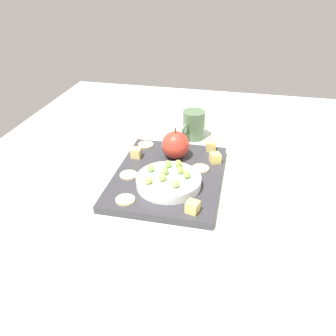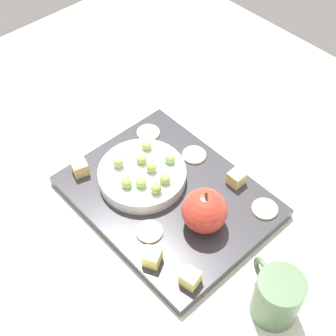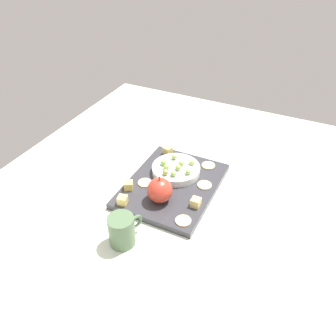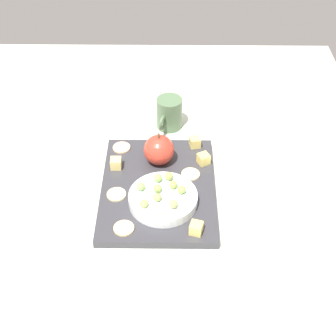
% 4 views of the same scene
% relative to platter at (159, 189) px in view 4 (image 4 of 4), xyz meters
% --- Properties ---
extents(table, '(1.31, 1.10, 0.04)m').
position_rel_platter_xyz_m(table, '(0.04, 0.00, -0.03)').
color(table, silver).
rests_on(table, ground).
extents(platter, '(0.33, 0.26, 0.02)m').
position_rel_platter_xyz_m(platter, '(0.00, 0.00, 0.00)').
color(platter, '#35353A').
rests_on(platter, table).
extents(serving_dish, '(0.15, 0.15, 0.02)m').
position_rel_platter_xyz_m(serving_dish, '(-0.05, -0.01, 0.02)').
color(serving_dish, white).
rests_on(serving_dish, platter).
extents(apple_whole, '(0.07, 0.07, 0.07)m').
position_rel_platter_xyz_m(apple_whole, '(0.08, 0.00, 0.05)').
color(apple_whole, red).
rests_on(apple_whole, platter).
extents(apple_stem, '(0.01, 0.01, 0.01)m').
position_rel_platter_xyz_m(apple_stem, '(0.08, 0.00, 0.09)').
color(apple_stem, brown).
rests_on(apple_stem, apple_whole).
extents(cheese_cube_0, '(0.03, 0.03, 0.03)m').
position_rel_platter_xyz_m(cheese_cube_0, '(0.14, -0.09, 0.02)').
color(cheese_cube_0, '#E6CE6C').
rests_on(cheese_cube_0, platter).
extents(cheese_cube_1, '(0.03, 0.03, 0.03)m').
position_rel_platter_xyz_m(cheese_cube_1, '(-0.14, -0.08, 0.02)').
color(cheese_cube_1, '#E6CB6B').
rests_on(cheese_cube_1, platter).
extents(cheese_cube_2, '(0.03, 0.03, 0.03)m').
position_rel_platter_xyz_m(cheese_cube_2, '(0.08, -0.10, 0.02)').
color(cheese_cube_2, '#E9D36A').
rests_on(cheese_cube_2, platter).
extents(cheese_cube_3, '(0.03, 0.03, 0.03)m').
position_rel_platter_xyz_m(cheese_cube_3, '(0.06, 0.10, 0.02)').
color(cheese_cube_3, '#E8D079').
rests_on(cheese_cube_3, platter).
extents(cracker_0, '(0.04, 0.04, 0.00)m').
position_rel_platter_xyz_m(cracker_0, '(-0.03, 0.09, 0.01)').
color(cracker_0, beige).
rests_on(cracker_0, platter).
extents(cracker_1, '(0.04, 0.04, 0.00)m').
position_rel_platter_xyz_m(cracker_1, '(-0.13, 0.07, 0.01)').
color(cracker_1, '#E0BD80').
rests_on(cracker_1, platter).
extents(cracker_2, '(0.04, 0.04, 0.00)m').
position_rel_platter_xyz_m(cracker_2, '(0.04, -0.07, 0.01)').
color(cracker_2, '#D5BE87').
rests_on(cracker_2, platter).
extents(cracker_3, '(0.04, 0.04, 0.00)m').
position_rel_platter_xyz_m(cracker_3, '(0.13, 0.10, 0.01)').
color(cracker_3, '#E2B787').
rests_on(cracker_3, platter).
extents(grape_0, '(0.02, 0.02, 0.02)m').
position_rel_platter_xyz_m(grape_0, '(-0.01, 0.00, 0.04)').
color(grape_0, '#8BC255').
rests_on(grape_0, serving_dish).
extents(grape_1, '(0.02, 0.02, 0.02)m').
position_rel_platter_xyz_m(grape_1, '(-0.00, -0.02, 0.04)').
color(grape_1, '#97AC51').
rests_on(grape_1, serving_dish).
extents(grape_2, '(0.02, 0.02, 0.02)m').
position_rel_platter_xyz_m(grape_2, '(-0.04, 0.00, 0.04)').
color(grape_2, '#91AF54').
rests_on(grape_2, serving_dish).
extents(grape_3, '(0.02, 0.02, 0.02)m').
position_rel_platter_xyz_m(grape_3, '(-0.04, -0.05, 0.04)').
color(grape_3, '#88B64F').
rests_on(grape_3, serving_dish).
extents(grape_4, '(0.02, 0.02, 0.02)m').
position_rel_platter_xyz_m(grape_4, '(-0.09, -0.03, 0.04)').
color(grape_4, '#98B05F').
rests_on(grape_4, serving_dish).
extents(grape_5, '(0.02, 0.02, 0.02)m').
position_rel_platter_xyz_m(grape_5, '(-0.09, 0.03, 0.04)').
color(grape_5, '#9FB759').
rests_on(grape_5, serving_dish).
extents(grape_6, '(0.02, 0.02, 0.02)m').
position_rel_platter_xyz_m(grape_6, '(-0.03, -0.03, 0.04)').
color(grape_6, '#8FBC4D').
rests_on(grape_6, serving_dish).
extents(grape_7, '(0.02, 0.02, 0.02)m').
position_rel_platter_xyz_m(grape_7, '(-0.04, 0.04, 0.04)').
color(grape_7, '#88C45D').
rests_on(grape_7, serving_dish).
extents(grape_8, '(0.02, 0.02, 0.02)m').
position_rel_platter_xyz_m(grape_8, '(-0.07, 0.01, 0.04)').
color(grape_8, '#93B459').
rests_on(grape_8, serving_dish).
extents(cup, '(0.10, 0.07, 0.08)m').
position_rel_platter_xyz_m(cup, '(0.25, -0.02, 0.03)').
color(cup, '#516D4B').
rests_on(cup, table).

